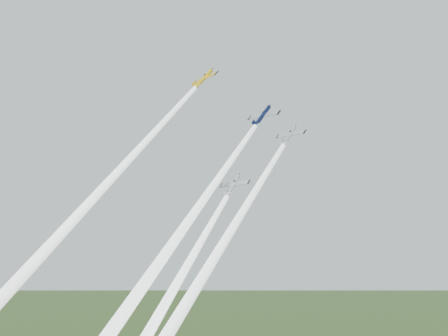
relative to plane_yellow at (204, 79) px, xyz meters
The scene contains 7 objects.
plane_yellow is the anchor object (origin of this frame).
smoke_trail_yellow 41.78m from the plane_yellow, 112.25° to the right, with size 2.81×2.81×77.17m, color white, non-canonical shape.
plane_navy 20.55m from the plane_yellow, 13.82° to the right, with size 8.19×8.13×1.28m, color #0C1538, non-canonical shape.
smoke_trail_navy 51.18m from the plane_yellow, 71.70° to the right, with size 2.81×2.81×72.20m, color white, non-canonical shape.
plane_silver_right 27.27m from the plane_yellow, ahead, with size 6.90×6.85×1.08m, color silver, non-canonical shape.
smoke_trail_silver_right 56.85m from the plane_yellow, 61.82° to the right, with size 2.81×2.81×74.93m, color white, non-canonical shape.
plane_silver_low 32.32m from the plane_yellow, 40.53° to the right, with size 6.64×6.59×1.04m, color #B3B9C1, non-canonical shape.
Camera 1 is at (52.10, -97.84, 77.16)m, focal length 45.00 mm.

